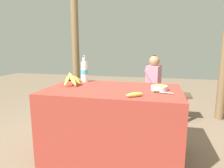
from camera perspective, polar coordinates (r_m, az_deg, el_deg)
name	(u,v)px	position (r m, az deg, el deg)	size (l,w,h in m)	color
ground_plane	(113,154)	(2.48, 0.27, -19.41)	(12.00, 12.00, 0.00)	#75604C
market_counter	(113,122)	(2.30, 0.28, -10.91)	(1.46, 0.90, 0.79)	maroon
banana_bunch_ripe	(72,79)	(2.39, -11.22, 1.38)	(0.18, 0.31, 0.17)	#4C381E
serving_bowl	(159,87)	(2.16, 13.38, -0.96)	(0.17, 0.17, 0.05)	silver
water_bottle	(84,71)	(2.61, -7.89, 3.60)	(0.08, 0.08, 0.34)	white
loose_banana_front	(135,95)	(1.84, 6.51, -3.04)	(0.17, 0.14, 0.04)	#E0C64C
knife	(161,92)	(2.03, 13.70, -2.27)	(0.19, 0.06, 0.02)	#BCBCC1
wooden_bench	(142,96)	(3.57, 8.65, -3.48)	(1.62, 0.32, 0.45)	#4C3823
seated_vendor	(151,82)	(3.48, 10.97, 0.50)	(0.44, 0.42, 1.10)	#473828
banana_bunch_green	(119,88)	(3.59, 2.15, -1.07)	(0.19, 0.31, 0.12)	#4C381E
support_post_near	(76,48)	(3.97, -10.36, 10.08)	(0.14, 0.14, 2.42)	brown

